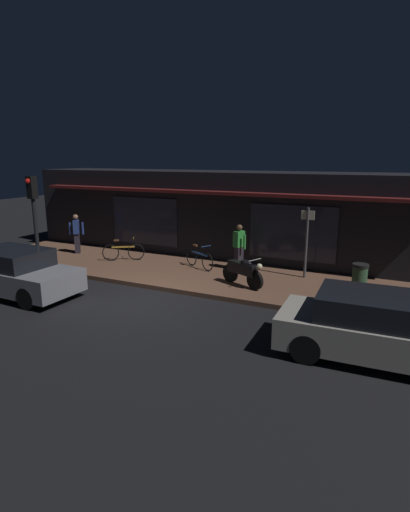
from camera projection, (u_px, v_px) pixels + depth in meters
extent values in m
plane|color=black|center=(142.00, 301.00, 12.28)|extent=(60.00, 60.00, 0.00)
cube|color=brown|center=(189.00, 273.00, 14.89)|extent=(18.00, 4.00, 0.15)
cube|color=black|center=(226.00, 215.00, 17.46)|extent=(18.00, 2.80, 3.60)
cube|color=#262838|center=(145.00, 221.00, 17.65)|extent=(3.20, 0.04, 2.00)
cube|color=#262838|center=(292.00, 233.00, 14.93)|extent=(3.20, 0.04, 2.00)
cube|color=#591919|center=(210.00, 193.00, 15.77)|extent=(16.20, 0.50, 0.12)
cylinder|color=black|center=(230.00, 273.00, 13.57)|extent=(0.60, 0.35, 0.60)
cylinder|color=black|center=(255.00, 280.00, 12.76)|extent=(0.60, 0.35, 0.60)
cube|color=black|center=(242.00, 268.00, 13.10)|extent=(1.12, 0.69, 0.36)
ellipsoid|color=black|center=(246.00, 263.00, 12.94)|extent=(0.50, 0.40, 0.20)
sphere|color=#F9EDB7|center=(259.00, 267.00, 12.52)|extent=(0.18, 0.18, 0.18)
cylinder|color=gray|center=(255.00, 260.00, 12.63)|extent=(0.25, 0.52, 0.03)
torus|color=black|center=(191.00, 257.00, 15.64)|extent=(0.61, 0.33, 0.66)
torus|color=black|center=(207.00, 262.00, 14.87)|extent=(0.61, 0.33, 0.66)
cube|color=#1E478C|center=(199.00, 254.00, 15.20)|extent=(0.82, 0.44, 0.06)
cube|color=brown|center=(195.00, 245.00, 15.33)|extent=(0.21, 0.16, 0.06)
cylinder|color=#1E478C|center=(206.00, 246.00, 14.80)|extent=(0.21, 0.39, 0.02)
torus|color=black|center=(111.00, 253.00, 16.32)|extent=(0.57, 0.40, 0.66)
torus|color=black|center=(136.00, 252.00, 16.45)|extent=(0.57, 0.40, 0.66)
cube|color=#B78C2D|center=(123.00, 247.00, 16.33)|extent=(0.77, 0.53, 0.06)
cube|color=brown|center=(116.00, 240.00, 16.24)|extent=(0.21, 0.18, 0.06)
cylinder|color=#B78C2D|center=(134.00, 238.00, 16.31)|extent=(0.25, 0.36, 0.02)
cube|color=#28232D|center=(77.00, 243.00, 17.64)|extent=(0.33, 0.34, 0.85)
cube|color=navy|center=(76.00, 227.00, 17.47)|extent=(0.40, 0.44, 0.58)
sphere|color=#8C6647|center=(75.00, 217.00, 17.37)|extent=(0.22, 0.22, 0.22)
cylinder|color=navy|center=(83.00, 228.00, 17.53)|extent=(0.13, 0.13, 0.52)
cylinder|color=navy|center=(70.00, 229.00, 17.44)|extent=(0.13, 0.13, 0.52)
cube|color=#28232D|center=(239.00, 258.00, 15.03)|extent=(0.29, 0.33, 0.85)
cube|color=#2D8C38|center=(239.00, 239.00, 14.87)|extent=(0.34, 0.43, 0.58)
sphere|color=brown|center=(239.00, 228.00, 14.77)|extent=(0.22, 0.22, 0.22)
cylinder|color=#2D8C38|center=(234.00, 240.00, 15.07)|extent=(0.12, 0.12, 0.52)
cylinder|color=#2D8C38|center=(245.00, 242.00, 14.70)|extent=(0.12, 0.12, 0.52)
cylinder|color=#47474C|center=(306.00, 243.00, 13.86)|extent=(0.09, 0.09, 2.40)
cube|color=beige|center=(308.00, 215.00, 13.63)|extent=(0.44, 0.03, 0.30)
cylinder|color=#2D4C33|center=(359.00, 280.00, 12.34)|extent=(0.44, 0.44, 0.85)
cylinder|color=black|center=(361.00, 265.00, 12.23)|extent=(0.48, 0.48, 0.08)
cylinder|color=black|center=(36.00, 233.00, 13.21)|extent=(0.12, 0.12, 3.60)
cube|color=black|center=(32.00, 187.00, 12.87)|extent=(0.24, 0.24, 0.70)
sphere|color=red|center=(28.00, 181.00, 12.71)|extent=(0.16, 0.16, 0.16)
cylinder|color=black|center=(68.00, 284.00, 12.87)|extent=(0.64, 0.23, 0.64)
cylinder|color=black|center=(27.00, 298.00, 11.52)|extent=(0.64, 0.23, 0.64)
cylinder|color=black|center=(9.00, 273.00, 14.06)|extent=(0.64, 0.23, 0.64)
cube|color=slate|center=(17.00, 277.00, 12.73)|extent=(4.13, 1.83, 0.68)
cube|color=black|center=(11.00, 260.00, 12.67)|extent=(2.23, 1.64, 0.64)
cylinder|color=black|center=(317.00, 322.00, 9.89)|extent=(0.65, 0.24, 0.64)
cylinder|color=black|center=(306.00, 349.00, 8.50)|extent=(0.65, 0.24, 0.64)
cube|color=#9E998E|center=(378.00, 335.00, 8.61)|extent=(4.16, 1.92, 0.68)
cube|color=black|center=(373.00, 309.00, 8.54)|extent=(2.26, 1.68, 0.64)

